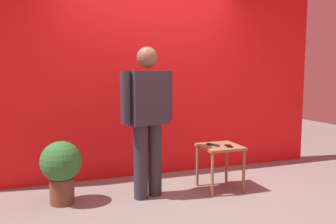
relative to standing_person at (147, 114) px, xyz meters
The scene contains 7 objects.
ground_plane 1.11m from the standing_person, 59.48° to the right, with size 12.00×12.00×0.00m, color gray.
back_wall_red 1.11m from the standing_person, 71.82° to the left, with size 5.15×0.12×3.14m, color red.
standing_person is the anchor object (origin of this frame).
side_table 1.03m from the standing_person, ahead, with size 0.47×0.47×0.54m.
cell_phone 1.05m from the standing_person, ahead, with size 0.07×0.14×0.01m, color black.
tv_remote 0.90m from the standing_person, ahead, with size 0.04×0.17×0.02m, color black.
potted_plant 1.09m from the standing_person, behind, with size 0.44×0.44×0.69m.
Camera 1 is at (-1.37, -3.19, 1.43)m, focal length 36.94 mm.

